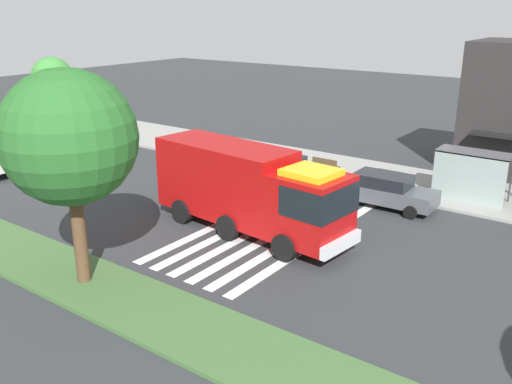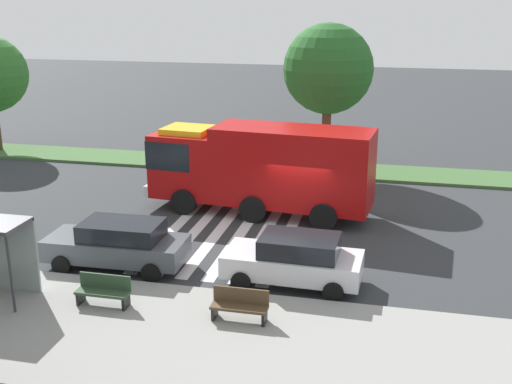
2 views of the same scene
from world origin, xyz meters
name	(u,v)px [view 1 (image 1 of 2)]	position (x,y,z in m)	size (l,w,h in m)	color
ground_plane	(231,216)	(0.00, 0.00, 0.00)	(120.00, 120.00, 0.00)	#2D3033
sidewalk	(331,168)	(0.00, 9.73, 0.07)	(60.00, 5.93, 0.14)	gray
median_strip	(86,282)	(0.00, -8.27, 0.07)	(60.00, 3.00, 0.14)	#3D6033
crosswalk	(274,228)	(2.47, 0.00, 0.01)	(4.95, 12.18, 0.01)	silver
fire_truck	(252,188)	(2.02, -1.01, 2.07)	(9.70, 3.46, 3.73)	#A50C0C
parked_car_west	(283,170)	(-0.74, 5.57, 0.85)	(4.42, 2.19, 1.64)	silver
parked_car_mid	(386,190)	(5.30, 5.56, 0.85)	(4.79, 2.16, 1.63)	#474C51
bus_stop_shelter	(471,167)	(8.44, 8.51, 1.89)	(3.50, 1.40, 2.46)	#4C4C51
bench_near_shelter	(392,178)	(4.44, 8.47, 0.59)	(1.60, 0.50, 0.90)	#2D472D
bench_west_of_shelter	(326,166)	(0.31, 8.47, 0.59)	(1.60, 0.50, 0.90)	#4C3823
sidewalk_tree_far_west	(53,78)	(-24.45, 7.77, 3.91)	(3.28, 3.28, 5.44)	#47301E
median_tree_west	(69,138)	(-0.06, -8.27, 5.30)	(4.55, 4.55, 7.46)	#513823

